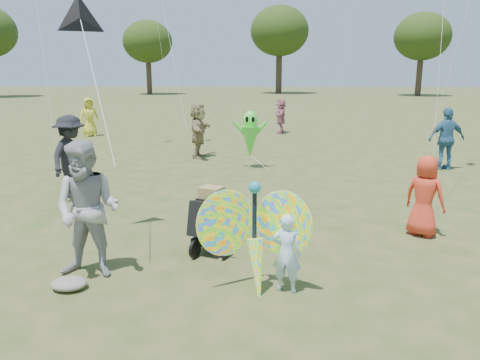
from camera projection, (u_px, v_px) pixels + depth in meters
The scene contains 15 objects.
ground at pixel (249, 279), 6.67m from camera, with size 160.00×160.00×0.00m, color #51592B.
child_girl at pixel (287, 253), 6.19m from camera, with size 0.40×0.26×1.09m, color #B3D9FE.
adult_man at pixel (88, 210), 6.57m from camera, with size 0.96×0.75×1.98m, color #9C9EA2.
grey_bag at pixel (69, 284), 6.35m from camera, with size 0.49×0.40×0.15m, color slate.
crowd_a at pixel (425, 196), 8.29m from camera, with size 0.71×0.46×1.46m, color red.
crowd_b at pixel (71, 157), 10.81m from camera, with size 1.24×0.71×1.92m, color black.
crowd_c at pixel (446, 139), 13.82m from camera, with size 1.08×0.45×1.85m, color teal.
crowd_d at pixel (198, 130), 15.76m from camera, with size 1.72×0.55×1.86m, color #96875C.
crowd_g at pixel (89, 117), 20.98m from camera, with size 0.84×0.55×1.72m, color gold.
crowd_j at pixel (281, 116), 22.04m from camera, with size 1.50×0.48×1.62m, color #B4677B.
jogging_stroller at pixel (212, 214), 7.66m from camera, with size 0.77×1.14×1.09m.
butterfly_kite at pixel (255, 238), 6.17m from camera, with size 1.74×0.75×1.71m.
delta_kite_rig at pixel (80, 20), 7.53m from camera, with size 1.37×1.83×2.54m.
alien_kite at pixel (250, 136), 14.03m from camera, with size 1.12×0.69×1.74m.
tree_line at pixel (298, 31), 48.65m from camera, with size 91.78×33.60×10.79m.
Camera 1 is at (0.19, -6.16, 2.90)m, focal length 35.00 mm.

